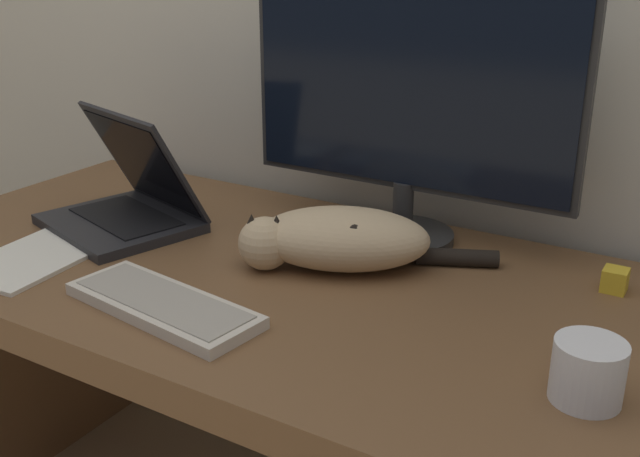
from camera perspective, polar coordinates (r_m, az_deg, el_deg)
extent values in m
cube|color=brown|center=(1.39, -4.79, -3.94)|extent=(1.50, 0.75, 0.06)
cube|color=brown|center=(2.01, -21.44, -8.53)|extent=(0.04, 0.69, 0.66)
cylinder|color=#282828|center=(1.48, 6.25, -0.60)|extent=(0.20, 0.20, 0.02)
cylinder|color=#282828|center=(1.46, 6.34, 1.61)|extent=(0.04, 0.04, 0.10)
cube|color=#282828|center=(1.41, 6.83, 10.84)|extent=(0.65, 0.02, 0.40)
cube|color=black|center=(1.40, 6.65, 10.78)|extent=(0.63, 0.01, 0.37)
cube|color=#232326|center=(1.60, -15.02, 0.38)|extent=(0.36, 0.32, 0.02)
cube|color=black|center=(1.60, -14.59, 0.89)|extent=(0.27, 0.20, 0.00)
cube|color=#232326|center=(1.59, -13.30, 5.00)|extent=(0.32, 0.20, 0.22)
cube|color=black|center=(1.59, -13.44, 4.88)|extent=(0.29, 0.17, 0.19)
cube|color=beige|center=(1.23, -11.88, -5.74)|extent=(0.36, 0.17, 0.02)
cube|color=#ABA393|center=(1.22, -11.91, -5.27)|extent=(0.33, 0.14, 0.00)
ellipsoid|color=#D1B284|center=(1.34, 1.74, -0.76)|extent=(0.35, 0.28, 0.11)
ellipsoid|color=black|center=(1.33, 2.43, 0.44)|extent=(0.18, 0.17, 0.04)
sphere|color=#D1B284|center=(1.34, -4.21, -1.13)|extent=(0.10, 0.10, 0.10)
cone|color=black|center=(1.33, -5.18, 0.49)|extent=(0.04, 0.04, 0.03)
cone|color=black|center=(1.33, -3.32, 0.42)|extent=(0.04, 0.04, 0.03)
cylinder|color=black|center=(1.39, 10.41, -2.18)|extent=(0.15, 0.09, 0.03)
cylinder|color=white|center=(1.03, 19.74, -10.22)|extent=(0.09, 0.09, 0.08)
cube|color=white|center=(1.49, -21.22, -2.21)|extent=(0.20, 0.26, 0.01)
cube|color=gold|center=(1.36, 21.55, -3.68)|extent=(0.04, 0.04, 0.04)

